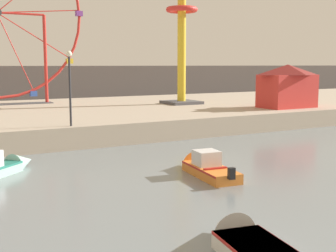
{
  "coord_description": "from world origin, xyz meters",
  "views": [
    {
      "loc": [
        -11.61,
        -3.18,
        4.55
      ],
      "look_at": [
        -2.61,
        13.05,
        2.0
      ],
      "focal_mm": 48.0,
      "sensor_mm": 36.0,
      "label": 1
    }
  ],
  "objects": [
    {
      "name": "motorboat_white_red_stripe",
      "position": [
        -4.99,
        4.58,
        0.24
      ],
      "size": [
        2.07,
        4.96,
        1.23
      ],
      "rotation": [
        0.0,
        0.0,
        1.4
      ],
      "color": "silver",
      "rests_on": "ground_plane"
    },
    {
      "name": "quay_promenade",
      "position": [
        0.0,
        30.05,
        0.62
      ],
      "size": [
        110.0,
        20.44,
        1.24
      ],
      "primitive_type": "cube",
      "color": "tan",
      "rests_on": "ground_plane"
    },
    {
      "name": "distant_town_skyline",
      "position": [
        0.0,
        50.13,
        2.2
      ],
      "size": [
        140.0,
        3.0,
        4.4
      ],
      "primitive_type": "cube",
      "color": "#564C47",
      "rests_on": "ground_plane"
    },
    {
      "name": "carnival_booth_red_striped",
      "position": [
        13.31,
        22.74,
        2.97
      ],
      "size": [
        4.61,
        2.8,
        3.32
      ],
      "rotation": [
        0.0,
        0.0,
        0.01
      ],
      "color": "red",
      "rests_on": "quay_promenade"
    },
    {
      "name": "promenade_lamp_near",
      "position": [
        -4.52,
        20.46,
        3.87
      ],
      "size": [
        0.32,
        0.32,
        4.04
      ],
      "color": "#2D2D33",
      "rests_on": "quay_promenade"
    },
    {
      "name": "motorboat_orange_hull",
      "position": [
        -1.34,
        12.25,
        0.3
      ],
      "size": [
        1.63,
        4.23,
        1.37
      ],
      "rotation": [
        0.0,
        0.0,
        1.45
      ],
      "color": "orange",
      "rests_on": "ground_plane"
    },
    {
      "name": "drop_tower_yellow_tower",
      "position": [
        7.88,
        29.6,
        7.16
      ],
      "size": [
        2.8,
        2.8,
        12.73
      ],
      "color": "gold",
      "rests_on": "quay_promenade"
    }
  ]
}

